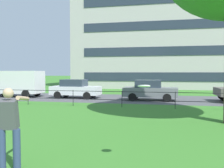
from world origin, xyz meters
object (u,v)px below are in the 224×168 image
object	(u,v)px
frisbee	(144,86)
apartment_building_background	(164,32)
car_grey_right	(150,90)
panel_van_far_right	(14,82)
car_white_far_left	(75,89)
person_thrower	(9,126)

from	to	relation	value
frisbee	apartment_building_background	distance (m)	32.81
apartment_building_background	car_grey_right	bearing A→B (deg)	-93.17
frisbee	panel_van_far_right	distance (m)	18.45
panel_van_far_right	car_grey_right	size ratio (longest dim) A/B	1.25
panel_van_far_right	apartment_building_background	distance (m)	23.46
car_white_far_left	apartment_building_background	bearing A→B (deg)	68.93
person_thrower	frisbee	world-z (taller)	frisbee
car_grey_right	frisbee	bearing A→B (deg)	-87.59
frisbee	car_white_far_left	bearing A→B (deg)	115.79
person_thrower	car_grey_right	size ratio (longest dim) A/B	0.44
car_white_far_left	panel_van_far_right	bearing A→B (deg)	179.88
car_white_far_left	car_grey_right	size ratio (longest dim) A/B	1.00
frisbee	person_thrower	bearing A→B (deg)	-166.35
frisbee	panel_van_far_right	size ratio (longest dim) A/B	0.06
person_thrower	panel_van_far_right	bearing A→B (deg)	123.31
panel_van_far_right	car_white_far_left	xyz separation A→B (m)	(5.67, -0.01, -0.49)
frisbee	apartment_building_background	size ratio (longest dim) A/B	0.01
panel_van_far_right	car_grey_right	world-z (taller)	panel_van_far_right
frisbee	car_grey_right	distance (m)	13.38
car_white_far_left	frisbee	bearing A→B (deg)	-64.21
panel_van_far_right	apartment_building_background	world-z (taller)	apartment_building_background
person_thrower	frisbee	bearing A→B (deg)	13.65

